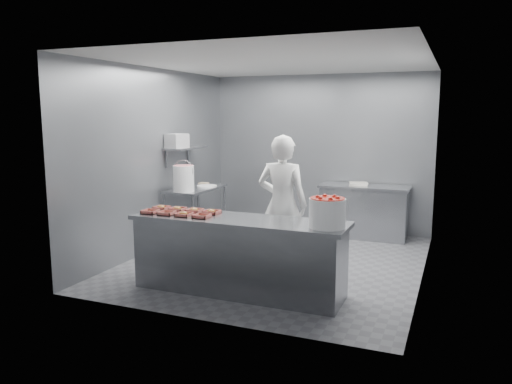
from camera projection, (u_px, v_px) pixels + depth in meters
floor at (277, 261)px, 7.21m from camera, size 4.50×4.50×0.00m
ceiling at (278, 62)px, 6.77m from camera, size 4.50×4.50×0.00m
wall_back at (319, 153)px, 9.05m from camera, size 4.00×0.04×2.80m
wall_left at (156, 160)px, 7.74m from camera, size 0.04×4.50×2.80m
wall_right at (428, 171)px, 6.25m from camera, size 0.04×4.50×2.80m
service_counter at (238, 255)px, 5.91m from camera, size 2.60×0.70×0.90m
prep_table at (196, 206)px, 8.28m from camera, size 0.60×1.20×0.90m
back_counter at (364, 211)px, 8.54m from camera, size 1.50×0.60×0.90m
wall_shelf at (186, 148)px, 8.20m from camera, size 0.35×0.90×0.03m
tray_0 at (150, 212)px, 6.14m from camera, size 0.19×0.18×0.04m
tray_1 at (167, 213)px, 6.05m from camera, size 0.19×0.18×0.04m
tray_2 at (184, 214)px, 5.96m from camera, size 0.19×0.18×0.06m
tray_3 at (202, 216)px, 5.87m from camera, size 0.19×0.18×0.04m
tray_4 at (162, 208)px, 6.37m from camera, size 0.19×0.18×0.06m
tray_5 at (178, 209)px, 6.28m from camera, size 0.19×0.18×0.06m
tray_6 at (195, 210)px, 6.19m from camera, size 0.19×0.18×0.06m
tray_7 at (212, 212)px, 6.10m from camera, size 0.19×0.18×0.06m
worker at (282, 204)px, 6.60m from camera, size 0.68×0.46×1.84m
strawberry_tub at (327, 212)px, 5.34m from camera, size 0.39×0.39×0.33m
glaze_bucket at (184, 178)px, 7.78m from camera, size 0.34×0.32×0.50m
bucket_lid at (207, 186)px, 8.31m from camera, size 0.43×0.43×0.03m
rag at (204, 183)px, 8.67m from camera, size 0.15×0.13×0.02m
appliance at (177, 141)px, 7.93m from camera, size 0.33×0.36×0.23m
paper_stack at (359, 184)px, 8.51m from camera, size 0.34×0.27×0.05m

